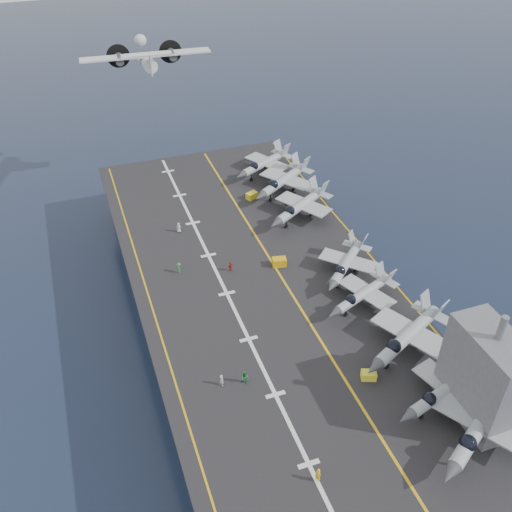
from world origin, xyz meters
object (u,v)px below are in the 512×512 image
object	(u,v)px
transport_plane	(147,63)
island_superstructure	(488,367)
tow_cart_a	(369,375)
fighter_jet_0	(480,424)

from	to	relation	value
transport_plane	island_superstructure	bearing A→B (deg)	-75.51
island_superstructure	tow_cart_a	xyz separation A→B (m)	(-9.15, 8.56, -6.94)
fighter_jet_0	transport_plane	xyz separation A→B (m)	(-18.80, 84.74, 15.51)
island_superstructure	tow_cart_a	bearing A→B (deg)	136.91
tow_cart_a	transport_plane	world-z (taller)	transport_plane
island_superstructure	transport_plane	distance (m)	84.73
island_superstructure	fighter_jet_0	distance (m)	6.26
fighter_jet_0	transport_plane	distance (m)	88.18
fighter_jet_0	tow_cart_a	xyz separation A→B (m)	(-6.93, 11.93, -2.16)
tow_cart_a	island_superstructure	bearing A→B (deg)	-43.09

